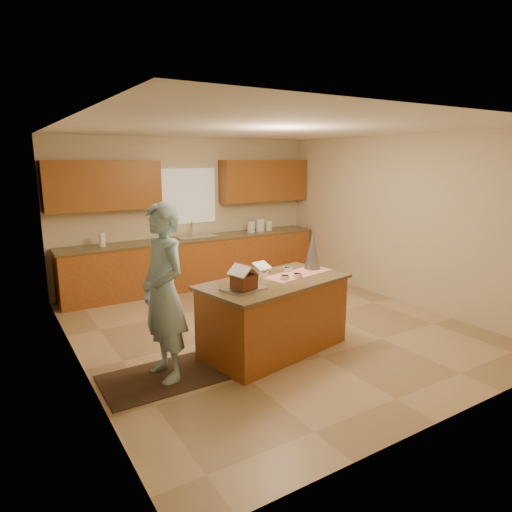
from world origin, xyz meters
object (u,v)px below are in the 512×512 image
Objects in this scene: gingerbread_house at (244,279)px; boy at (164,293)px; island_base at (274,317)px; tinsel_tree at (313,249)px.

boy is at bearing 168.81° from gingerbread_house.
boy is (-1.38, 0.02, 0.53)m from island_base.
gingerbread_house is at bearing 72.85° from boy.
tinsel_tree is 1.31m from gingerbread_house.
boy is at bearing 167.87° from island_base.
gingerbread_house reaches higher than island_base.
island_base is 0.93× the size of boy.
tinsel_tree reaches higher than gingerbread_house.
tinsel_tree is at bearing 3.67° from island_base.
boy reaches higher than gingerbread_house.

